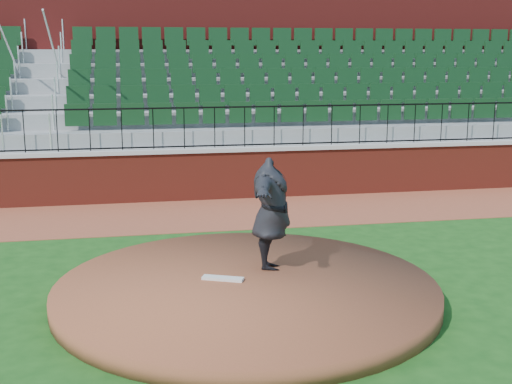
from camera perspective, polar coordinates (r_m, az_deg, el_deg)
ground at (r=10.57m, az=1.53°, el=-8.57°), size 90.00×90.00×0.00m
warning_track at (r=15.67m, az=-2.66°, el=-1.76°), size 34.00×3.20×0.01m
field_wall at (r=17.09m, az=-3.44°, el=1.42°), size 34.00×0.35×1.20m
wall_cap at (r=16.99m, az=-3.47°, el=3.58°), size 34.00×0.45×0.10m
wall_railing at (r=16.92m, az=-3.49°, el=5.42°), size 34.00×0.05×1.00m
seating_stands at (r=19.57m, az=-4.53°, el=7.74°), size 34.00×5.10×4.60m
concourse_wall at (r=22.32m, az=-5.35°, el=9.39°), size 34.00×0.50×5.50m
pitchers_mound at (r=10.34m, az=-0.81°, el=-8.31°), size 5.76×5.76×0.25m
pitching_rubber at (r=10.44m, az=-2.81°, el=-7.26°), size 0.65×0.40×0.04m
pitcher at (r=10.72m, az=1.27°, el=-1.84°), size 1.12×2.30×1.80m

